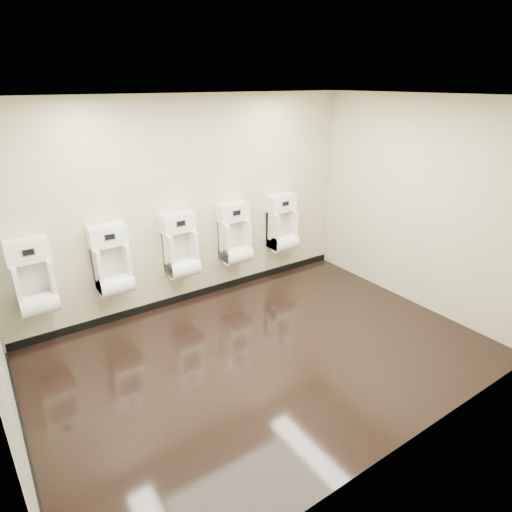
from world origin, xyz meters
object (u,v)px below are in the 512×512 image
(urinal_1, at_px, (112,265))
(urinal_2, at_px, (181,250))
(urinal_0, at_px, (34,283))
(urinal_4, at_px, (282,227))
(access_panel, at_px, (1,337))
(urinal_3, at_px, (235,238))

(urinal_1, bearing_deg, urinal_2, 0.00)
(urinal_0, bearing_deg, urinal_1, 0.00)
(urinal_1, height_order, urinal_4, same)
(access_panel, distance_m, urinal_4, 3.96)
(access_panel, xyz_separation_m, urinal_3, (3.07, 0.40, 0.34))
(urinal_3, distance_m, urinal_4, 0.86)
(urinal_0, bearing_deg, urinal_2, 0.00)
(urinal_1, bearing_deg, access_panel, -163.05)
(access_panel, distance_m, urinal_3, 3.11)
(urinal_1, relative_size, urinal_4, 1.00)
(access_panel, bearing_deg, urinal_4, 5.78)
(urinal_3, relative_size, urinal_4, 1.00)
(urinal_3, xyz_separation_m, urinal_4, (0.86, 0.00, 0.00))
(urinal_1, bearing_deg, urinal_3, 0.00)
(urinal_1, height_order, urinal_2, same)
(urinal_0, xyz_separation_m, urinal_1, (0.87, 0.00, 0.00))
(urinal_0, relative_size, urinal_3, 1.00)
(access_panel, bearing_deg, urinal_2, 10.16)
(access_panel, relative_size, urinal_3, 0.29)
(access_panel, bearing_deg, urinal_1, 16.95)
(urinal_3, bearing_deg, access_panel, -172.61)
(urinal_1, relative_size, urinal_3, 1.00)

